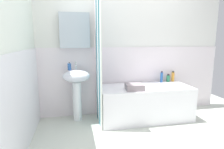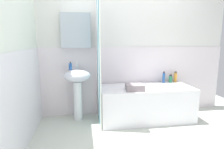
% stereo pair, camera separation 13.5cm
% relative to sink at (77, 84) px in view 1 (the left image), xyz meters
% --- Properties ---
extents(ground_plane, '(4.80, 5.60, 0.04)m').
position_rel_sink_xyz_m(ground_plane, '(0.91, -1.03, -0.64)').
color(ground_plane, beige).
extents(wall_back_tiled, '(3.60, 0.18, 2.40)m').
position_rel_sink_xyz_m(wall_back_tiled, '(0.85, 0.23, 0.52)').
color(wall_back_tiled, silver).
rests_on(wall_back_tiled, ground_plane).
extents(wall_left_tiled, '(0.07, 1.81, 2.40)m').
position_rel_sink_xyz_m(wall_left_tiled, '(-0.66, -0.69, 0.50)').
color(wall_left_tiled, silver).
rests_on(wall_left_tiled, ground_plane).
extents(sink, '(0.44, 0.34, 0.85)m').
position_rel_sink_xyz_m(sink, '(0.00, 0.00, 0.00)').
color(sink, white).
rests_on(sink, ground_plane).
extents(faucet, '(0.03, 0.12, 0.12)m').
position_rel_sink_xyz_m(faucet, '(0.00, 0.08, 0.29)').
color(faucet, silver).
rests_on(faucet, sink).
extents(soap_dispenser, '(0.06, 0.06, 0.13)m').
position_rel_sink_xyz_m(soap_dispenser, '(-0.10, 0.02, 0.28)').
color(soap_dispenser, '#285398').
rests_on(soap_dispenser, sink).
extents(bathtub, '(1.53, 0.68, 0.56)m').
position_rel_sink_xyz_m(bathtub, '(1.12, -0.15, -0.34)').
color(bathtub, white).
rests_on(bathtub, ground_plane).
extents(shower_curtain, '(0.01, 0.68, 2.00)m').
position_rel_sink_xyz_m(shower_curtain, '(0.34, -0.15, 0.38)').
color(shower_curtain, white).
rests_on(shower_curtain, ground_plane).
extents(conditioner_bottle, '(0.05, 0.05, 0.19)m').
position_rel_sink_xyz_m(conditioner_bottle, '(1.78, 0.13, 0.03)').
color(conditioner_bottle, gold).
rests_on(conditioner_bottle, bathtub).
extents(lotion_bottle, '(0.06, 0.06, 0.14)m').
position_rel_sink_xyz_m(lotion_bottle, '(1.68, 0.11, 0.01)').
color(lotion_bottle, '#2C8258').
rests_on(lotion_bottle, bathtub).
extents(shampoo_bottle, '(0.05, 0.05, 0.20)m').
position_rel_sink_xyz_m(shampoo_bottle, '(1.54, 0.10, 0.04)').
color(shampoo_bottle, '#25579F').
rests_on(shampoo_bottle, bathtub).
extents(towel_folded, '(0.29, 0.25, 0.09)m').
position_rel_sink_xyz_m(towel_folded, '(0.88, -0.32, -0.02)').
color(towel_folded, gray).
rests_on(towel_folded, bathtub).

